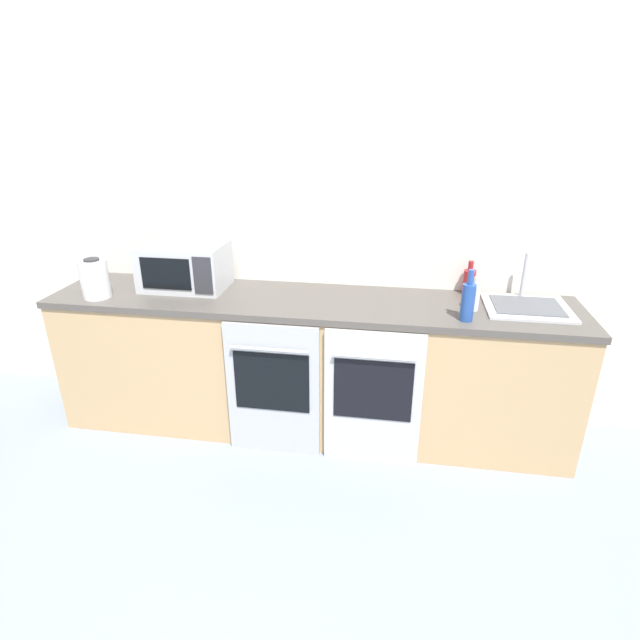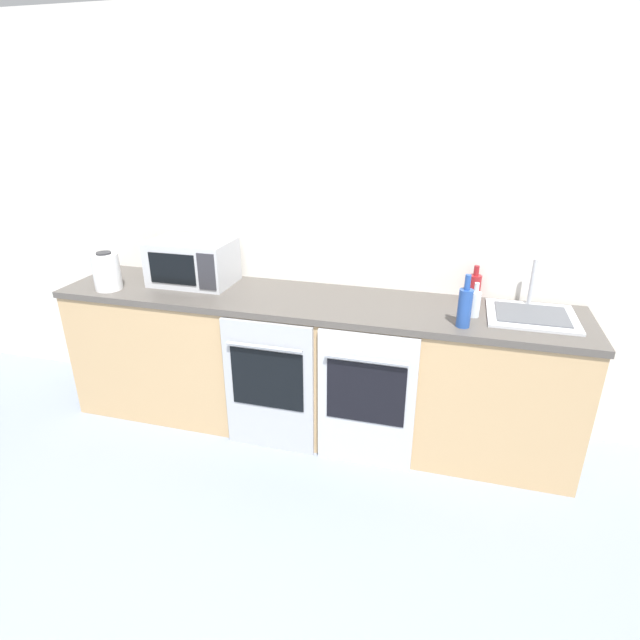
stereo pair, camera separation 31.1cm
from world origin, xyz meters
The scene contains 10 objects.
wall_back centered at (0.00, 2.39, 1.30)m, with size 10.00×0.06×2.60m.
counter_back centered at (0.00, 2.06, 0.46)m, with size 3.26×0.64×0.91m.
oven_left centered at (-0.17, 1.73, 0.44)m, with size 0.57×0.06×0.86m.
oven_right centered at (0.43, 1.73, 0.44)m, with size 0.57×0.06×0.86m.
microwave centered at (-0.84, 2.14, 1.06)m, with size 0.53×0.36×0.29m.
bottle_clear centered at (0.97, 2.02, 0.99)m, with size 0.06×0.06×0.20m.
bottle_red centered at (0.97, 2.30, 1.00)m, with size 0.08×0.08×0.22m.
bottle_blue centered at (0.91, 1.86, 1.03)m, with size 0.07×0.07×0.29m.
kettle centered at (-1.31, 1.88, 1.03)m, with size 0.17×0.17×0.25m.
sink centered at (1.28, 2.11, 0.93)m, with size 0.48×0.43×0.29m.
Camera 1 is at (0.52, -0.78, 1.98)m, focal length 28.00 mm.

